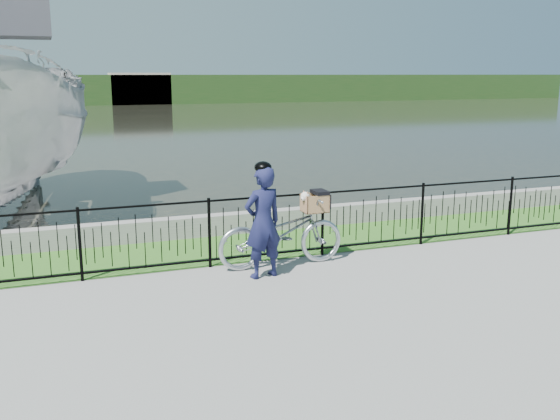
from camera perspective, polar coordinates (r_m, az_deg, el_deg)
name	(u,v)px	position (r m, az deg, el deg)	size (l,w,h in m)	color
ground	(305,291)	(9.14, 2.26, -7.40)	(120.00, 120.00, 0.00)	gray
grass_strip	(250,245)	(11.47, -2.77, -3.26)	(60.00, 2.00, 0.01)	#346820
water	(103,124)	(41.18, -15.91, 7.58)	(120.00, 120.00, 0.00)	#27281E
quay_wall	(234,223)	(12.34, -4.19, -1.21)	(60.00, 0.30, 0.40)	gray
fence	(268,228)	(10.40, -1.12, -1.62)	(14.00, 0.06, 1.15)	black
far_treeline	(78,90)	(68.03, -17.96, 10.42)	(120.00, 6.00, 3.00)	#234118
far_building_right	(140,89)	(67.10, -12.70, 10.78)	(6.00, 3.00, 3.20)	#AEA28C
bicycle_rig	(282,232)	(10.14, 0.15, -2.04)	(2.12, 0.74, 1.24)	#B5BBC2
cyclist	(263,221)	(9.50, -1.57, -1.01)	(0.71, 0.54, 1.80)	#16183D
boat_near	(6,126)	(15.21, -23.79, 7.03)	(4.94, 9.89, 5.45)	#B3B2B3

